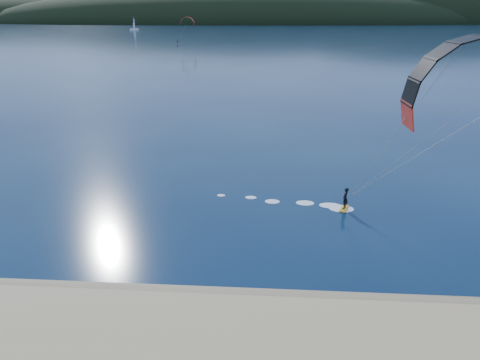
% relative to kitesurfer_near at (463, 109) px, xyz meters
% --- Properties ---
extents(wet_sand, '(220.00, 2.50, 0.10)m').
position_rel_kitesurfer_near_xyz_m(wet_sand, '(-17.30, -5.88, -9.52)').
color(wet_sand, '#82694B').
rests_on(wet_sand, ground).
extents(headland, '(1200.00, 310.00, 140.00)m').
position_rel_kitesurfer_near_xyz_m(headland, '(-16.67, 734.91, -9.57)').
color(headland, black).
rests_on(headland, ground).
extents(kitesurfer_near, '(19.81, 9.55, 13.08)m').
position_rel_kitesurfer_near_xyz_m(kitesurfer_near, '(0.00, 0.00, 0.00)').
color(kitesurfer_near, '#C28F16').
rests_on(kitesurfer_near, ground).
extents(kitesurfer_far, '(11.13, 8.21, 12.85)m').
position_rel_kitesurfer_near_xyz_m(kitesurfer_far, '(-51.85, 194.43, -0.13)').
color(kitesurfer_far, '#C28F16').
rests_on(kitesurfer_far, ground).
extents(sailboat, '(8.31, 5.37, 11.87)m').
position_rel_kitesurfer_near_xyz_m(sailboat, '(-141.34, 395.26, -8.70)').
color(sailboat, white).
rests_on(sailboat, ground).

